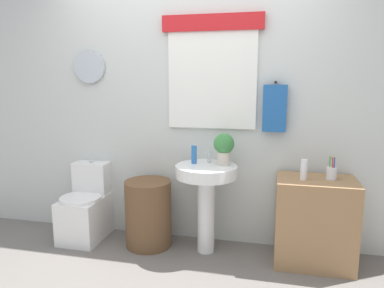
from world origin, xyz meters
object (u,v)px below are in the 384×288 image
(toilet, at_px, (86,209))
(toothbrush_cup, at_px, (332,173))
(pedestal_sink, at_px, (206,187))
(laundry_hamper, at_px, (148,213))
(soap_bottle, at_px, (194,155))
(wooden_cabinet, at_px, (314,221))
(potted_plant, at_px, (224,147))
(lotion_bottle, at_px, (304,170))

(toilet, distance_m, toothbrush_cup, 2.25)
(toilet, distance_m, pedestal_sink, 1.22)
(laundry_hamper, distance_m, soap_bottle, 0.70)
(wooden_cabinet, bearing_deg, pedestal_sink, 180.00)
(pedestal_sink, relative_size, wooden_cabinet, 1.09)
(toothbrush_cup, bearing_deg, toilet, 179.72)
(toothbrush_cup, bearing_deg, pedestal_sink, -178.88)
(toilet, height_order, pedestal_sink, pedestal_sink)
(wooden_cabinet, distance_m, potted_plant, 0.96)
(pedestal_sink, distance_m, potted_plant, 0.38)
(pedestal_sink, bearing_deg, potted_plant, 23.20)
(pedestal_sink, bearing_deg, laundry_hamper, 180.00)
(pedestal_sink, relative_size, soap_bottle, 4.96)
(laundry_hamper, height_order, pedestal_sink, pedestal_sink)
(pedestal_sink, xyz_separation_m, potted_plant, (0.14, 0.06, 0.35))
(laundry_hamper, bearing_deg, pedestal_sink, 0.00)
(toilet, bearing_deg, potted_plant, 1.28)
(wooden_cabinet, distance_m, lotion_bottle, 0.46)
(soap_bottle, bearing_deg, toothbrush_cup, -1.52)
(pedestal_sink, height_order, toothbrush_cup, toothbrush_cup)
(wooden_cabinet, xyz_separation_m, potted_plant, (-0.77, 0.06, 0.58))
(wooden_cabinet, xyz_separation_m, toothbrush_cup, (0.11, 0.02, 0.42))
(wooden_cabinet, xyz_separation_m, soap_bottle, (-1.03, 0.05, 0.50))
(soap_bottle, distance_m, potted_plant, 0.27)
(soap_bottle, distance_m, toothbrush_cup, 1.14)
(pedestal_sink, xyz_separation_m, soap_bottle, (-0.12, 0.05, 0.27))
(potted_plant, bearing_deg, toilet, -178.72)
(wooden_cabinet, height_order, soap_bottle, soap_bottle)
(laundry_hamper, bearing_deg, potted_plant, 5.07)
(pedestal_sink, distance_m, soap_bottle, 0.30)
(toilet, xyz_separation_m, laundry_hamper, (0.64, -0.03, 0.02))
(toothbrush_cup, bearing_deg, soap_bottle, 178.48)
(wooden_cabinet, bearing_deg, lotion_bottle, -159.91)
(laundry_hamper, relative_size, potted_plant, 2.23)
(toilet, xyz_separation_m, toothbrush_cup, (2.20, -0.01, 0.49))
(lotion_bottle, distance_m, toothbrush_cup, 0.23)
(toothbrush_cup, bearing_deg, laundry_hamper, -179.27)
(lotion_bottle, bearing_deg, pedestal_sink, 177.13)
(wooden_cabinet, relative_size, soap_bottle, 4.56)
(toothbrush_cup, bearing_deg, lotion_bottle, -164.72)
(pedestal_sink, relative_size, lotion_bottle, 4.76)
(pedestal_sink, xyz_separation_m, toothbrush_cup, (1.02, 0.02, 0.18))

